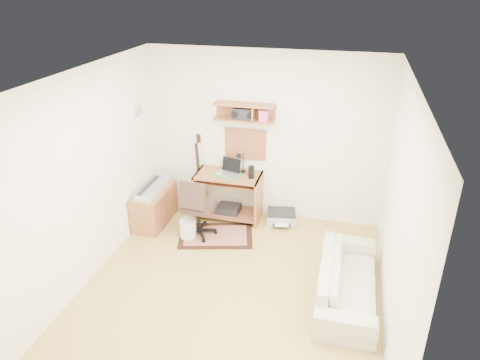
% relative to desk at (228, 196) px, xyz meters
% --- Properties ---
extents(floor, '(3.60, 4.00, 0.01)m').
position_rel_desk_xyz_m(floor, '(0.51, -1.73, -0.38)').
color(floor, tan).
rests_on(floor, ground).
extents(ceiling, '(3.60, 4.00, 0.01)m').
position_rel_desk_xyz_m(ceiling, '(0.51, -1.73, 2.23)').
color(ceiling, white).
rests_on(ceiling, ground).
extents(back_wall, '(3.60, 0.01, 2.60)m').
position_rel_desk_xyz_m(back_wall, '(0.51, 0.28, 0.93)').
color(back_wall, white).
rests_on(back_wall, ground).
extents(left_wall, '(0.01, 4.00, 2.60)m').
position_rel_desk_xyz_m(left_wall, '(-1.30, -1.73, 0.93)').
color(left_wall, white).
rests_on(left_wall, ground).
extents(right_wall, '(0.01, 4.00, 2.60)m').
position_rel_desk_xyz_m(right_wall, '(2.31, -1.73, 0.93)').
color(right_wall, white).
rests_on(right_wall, ground).
extents(wall_shelf, '(0.90, 0.25, 0.26)m').
position_rel_desk_xyz_m(wall_shelf, '(0.21, 0.15, 1.32)').
color(wall_shelf, '#9E6237').
rests_on(wall_shelf, back_wall).
extents(cork_board, '(0.64, 0.03, 0.49)m').
position_rel_desk_xyz_m(cork_board, '(0.21, 0.25, 0.79)').
color(cork_board, tan).
rests_on(cork_board, back_wall).
extents(wall_photo, '(0.02, 0.20, 0.15)m').
position_rel_desk_xyz_m(wall_photo, '(-1.28, -0.23, 1.34)').
color(wall_photo, '#4C8CBF').
rests_on(wall_photo, left_wall).
extents(desk, '(1.00, 0.55, 0.75)m').
position_rel_desk_xyz_m(desk, '(0.00, 0.00, 0.00)').
color(desk, '#9E6237').
rests_on(desk, floor).
extents(laptop, '(0.38, 0.38, 0.24)m').
position_rel_desk_xyz_m(laptop, '(-0.00, -0.02, 0.49)').
color(laptop, silver).
rests_on(laptop, desk).
extents(speaker, '(0.09, 0.09, 0.19)m').
position_rel_desk_xyz_m(speaker, '(0.37, -0.05, 0.47)').
color(speaker, black).
rests_on(speaker, desk).
extents(desk_lamp, '(0.11, 0.11, 0.32)m').
position_rel_desk_xyz_m(desk_lamp, '(0.20, 0.14, 0.53)').
color(desk_lamp, black).
rests_on(desk_lamp, desk).
extents(pencil_cup, '(0.07, 0.07, 0.11)m').
position_rel_desk_xyz_m(pencil_cup, '(0.33, 0.10, 0.43)').
color(pencil_cup, '#3763A5').
rests_on(pencil_cup, desk).
extents(boombox, '(0.32, 0.14, 0.16)m').
position_rel_desk_xyz_m(boombox, '(0.20, 0.15, 1.30)').
color(boombox, black).
rests_on(boombox, wall_shelf).
extents(rug, '(1.22, 0.96, 0.01)m').
position_rel_desk_xyz_m(rug, '(-0.03, -0.59, -0.37)').
color(rug, tan).
rests_on(rug, floor).
extents(task_chair, '(0.50, 0.50, 0.95)m').
position_rel_desk_xyz_m(task_chair, '(-0.28, -0.61, 0.10)').
color(task_chair, '#35241F').
rests_on(task_chair, floor).
extents(cabinet, '(0.40, 0.90, 0.55)m').
position_rel_desk_xyz_m(cabinet, '(-1.07, -0.42, -0.10)').
color(cabinet, '#9E6237').
rests_on(cabinet, floor).
extents(music_keyboard, '(0.26, 0.82, 0.07)m').
position_rel_desk_xyz_m(music_keyboard, '(-1.07, -0.42, 0.21)').
color(music_keyboard, '#B2B5BA').
rests_on(music_keyboard, cabinet).
extents(guitar, '(0.36, 0.25, 1.27)m').
position_rel_desk_xyz_m(guitar, '(-0.55, 0.13, 0.26)').
color(guitar, '#B48737').
rests_on(guitar, floor).
extents(waste_basket, '(0.29, 0.29, 0.29)m').
position_rel_desk_xyz_m(waste_basket, '(-0.42, -0.72, -0.23)').
color(waste_basket, white).
rests_on(waste_basket, floor).
extents(printer, '(0.50, 0.42, 0.17)m').
position_rel_desk_xyz_m(printer, '(0.84, 0.07, -0.29)').
color(printer, '#A5A8AA').
rests_on(printer, floor).
extents(sofa, '(0.50, 1.71, 0.67)m').
position_rel_desk_xyz_m(sofa, '(1.89, -1.51, -0.04)').
color(sofa, '#C1B799').
rests_on(sofa, floor).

